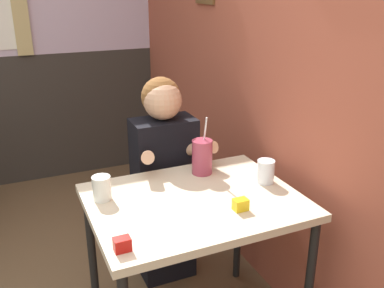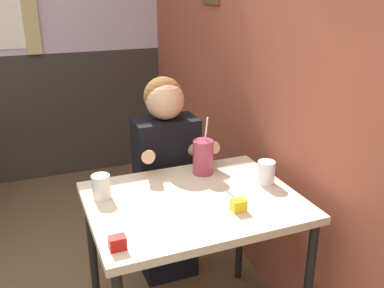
% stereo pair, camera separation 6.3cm
% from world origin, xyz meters
% --- Properties ---
extents(brick_wall_right, '(0.08, 4.56, 2.70)m').
position_xyz_m(brick_wall_right, '(1.35, 1.28, 1.35)').
color(brick_wall_right, '#9E4C38').
rests_on(brick_wall_right, ground_plane).
extents(main_table, '(0.91, 0.71, 0.76)m').
position_xyz_m(main_table, '(0.77, 0.34, 0.68)').
color(main_table, beige).
rests_on(main_table, ground_plane).
extents(person_seated, '(0.42, 0.41, 1.20)m').
position_xyz_m(person_seated, '(0.82, 0.85, 0.63)').
color(person_seated, black).
rests_on(person_seated, ground_plane).
extents(cocktail_pitcher, '(0.10, 0.10, 0.29)m').
position_xyz_m(cocktail_pitcher, '(0.92, 0.57, 0.85)').
color(cocktail_pitcher, '#99384C').
rests_on(cocktail_pitcher, main_table).
extents(glass_near_pitcher, '(0.08, 0.08, 0.11)m').
position_xyz_m(glass_near_pitcher, '(1.14, 0.36, 0.82)').
color(glass_near_pitcher, silver).
rests_on(glass_near_pitcher, main_table).
extents(glass_center, '(0.08, 0.08, 0.11)m').
position_xyz_m(glass_center, '(0.40, 0.50, 0.82)').
color(glass_center, silver).
rests_on(glass_center, main_table).
extents(condiment_ketchup, '(0.06, 0.04, 0.05)m').
position_xyz_m(condiment_ketchup, '(0.38, 0.09, 0.79)').
color(condiment_ketchup, '#B7140F').
rests_on(condiment_ketchup, main_table).
extents(condiment_mustard, '(0.06, 0.04, 0.05)m').
position_xyz_m(condiment_mustard, '(0.90, 0.17, 0.79)').
color(condiment_mustard, yellow).
rests_on(condiment_mustard, main_table).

